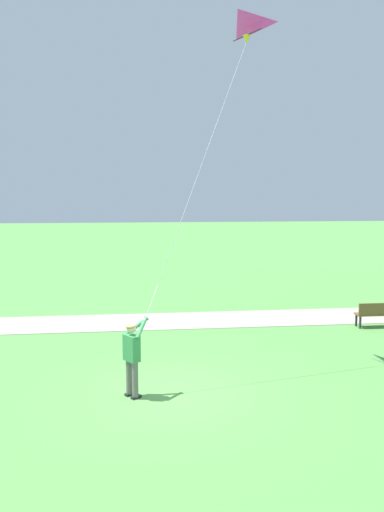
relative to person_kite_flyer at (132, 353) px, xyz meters
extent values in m
plane|color=#569947|center=(-0.14, 0.75, -1.05)|extent=(120.00, 120.00, 0.00)
cube|color=#ADA393|center=(-6.89, 2.75, -1.04)|extent=(2.93, 32.04, 0.02)
cube|color=#232328|center=(-0.10, -0.07, -1.02)|extent=(0.23, 0.26, 0.06)
cylinder|color=slate|center=(-0.08, -0.09, -0.60)|extent=(0.14, 0.14, 0.82)
cube|color=#232328|center=(0.10, 0.07, -1.02)|extent=(0.23, 0.26, 0.06)
cylinder|color=slate|center=(0.11, 0.05, -0.60)|extent=(0.14, 0.14, 0.82)
cube|color=#38894C|center=(0.01, -0.02, 0.11)|extent=(0.45, 0.41, 0.60)
sphere|color=beige|center=(0.01, -0.02, 0.57)|extent=(0.22, 0.22, 0.22)
ellipsoid|color=tan|center=(0.02, -0.03, 0.61)|extent=(0.31, 0.31, 0.13)
cylinder|color=#38894C|center=(-0.19, 0.11, 0.56)|extent=(0.16, 0.56, 0.43)
cylinder|color=#38894C|center=(-0.05, 0.21, 0.56)|extent=(0.54, 0.31, 0.43)
sphere|color=beige|center=(-0.21, 0.29, 0.69)|extent=(0.10, 0.10, 0.10)
pyramid|color=#E02D9E|center=(-2.09, 2.72, 7.80)|extent=(1.47, 1.06, 0.52)
cone|color=yellow|center=(-2.20, 2.98, 7.46)|extent=(0.26, 0.26, 0.22)
cylinder|color=black|center=(-2.20, 2.98, 7.57)|extent=(1.20, 0.50, 0.02)
cylinder|color=silver|center=(-1.20, 1.63, 4.05)|extent=(2.00, 2.71, 6.72)
cube|color=brown|center=(-5.38, 8.27, -0.60)|extent=(0.46, 1.51, 0.05)
cube|color=brown|center=(-5.19, 8.28, -0.37)|extent=(0.06, 1.50, 0.40)
cube|color=#2D2D33|center=(-5.53, 7.60, -0.82)|extent=(0.06, 0.06, 0.45)
cube|color=#2D2D33|center=(-5.21, 7.61, -0.82)|extent=(0.06, 0.06, 0.45)
camera|label=1|loc=(11.84, 0.19, 3.74)|focal=37.59mm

